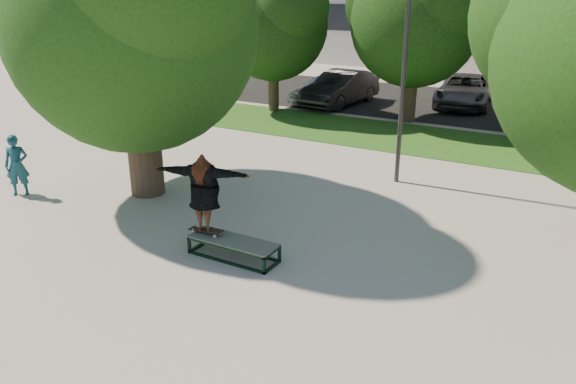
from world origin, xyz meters
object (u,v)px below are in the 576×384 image
Objects in this scene: car_silver_b at (552,97)px; car_dark at (340,88)px; grind_box at (234,249)px; car_grey at (464,90)px; lamppost at (405,63)px; bystander at (17,165)px; tree_left at (132,11)px; car_silver_a at (324,89)px.

car_dark is at bearing -168.10° from car_silver_b.
car_grey is (0.37, 16.93, 0.47)m from grind_box.
bystander is (-7.92, -5.68, -2.38)m from lamppost.
lamppost reaches higher than car_grey.
car_silver_b is at bearing 18.61° from car_dark.
bystander is at bearing -124.32° from car_silver_b.
tree_left is 3.95× the size of grind_box.
tree_left is 4.84m from bystander.
bystander is 0.35× the size of car_dark.
tree_left reaches higher than bystander.
grind_box is at bearing -59.45° from car_silver_a.
grind_box is 0.40× the size of car_dark.
grind_box is 15.29m from car_silver_a.
grind_box is at bearing -67.22° from car_dark.
grind_box is at bearing -25.96° from tree_left.
lamppost is 10.95m from car_silver_a.
tree_left reaches higher than lamppost.
car_dark is at bearing 38.34° from bystander.
car_silver_a is at bearing -174.13° from car_dark.
car_silver_a is 0.66× the size of car_silver_b.
car_grey is 3.63m from car_silver_b.
bystander is 14.26m from car_silver_a.
car_dark is (0.82, 0.00, 0.10)m from car_silver_a.
lamppost is at bearing -6.75° from bystander.
tree_left is 13.02m from car_silver_a.
car_silver_a is at bearing -162.29° from car_grey.
lamppost is at bearing 78.12° from grind_box.
tree_left is at bearing -113.46° from car_grey.
car_dark reaches higher than car_silver_a.
tree_left is at bearing -82.67° from car_dark.
lamppost is 10.97m from car_silver_b.
tree_left is 1.59× the size of car_dark.
car_grey is 0.85× the size of car_silver_b.
car_silver_b is at bearing 76.41° from grind_box.
car_dark reaches higher than car_grey.
lamppost reaches higher than car_silver_b.
lamppost is at bearing 36.42° from tree_left.
tree_left is at bearing -8.42° from bystander.
car_grey is (7.06, 16.73, -0.11)m from bystander.
lamppost is 6.70m from grind_box.
bystander is at bearing 178.27° from grind_box.
lamppost is 1.28× the size of car_grey.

